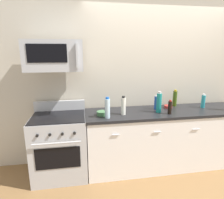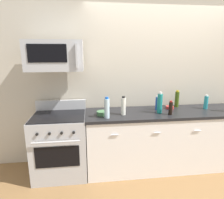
# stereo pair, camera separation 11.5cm
# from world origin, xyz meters

# --- Properties ---
(ground_plane) EXTENTS (6.75, 6.75, 0.00)m
(ground_plane) POSITION_xyz_m (0.00, 0.00, 0.00)
(ground_plane) COLOR olive
(back_wall) EXTENTS (5.63, 0.10, 2.70)m
(back_wall) POSITION_xyz_m (0.00, 0.41, 1.35)
(back_wall) COLOR beige
(back_wall) RESTS_ON ground_plane
(counter_unit) EXTENTS (2.54, 0.66, 0.92)m
(counter_unit) POSITION_xyz_m (0.00, -0.00, 0.46)
(counter_unit) COLOR white
(counter_unit) RESTS_ON ground_plane
(range_oven) EXTENTS (0.76, 0.69, 1.07)m
(range_oven) POSITION_xyz_m (-1.64, 0.00, 0.47)
(range_oven) COLOR #B7BABF
(range_oven) RESTS_ON ground_plane
(microwave) EXTENTS (0.74, 0.44, 0.40)m
(microwave) POSITION_xyz_m (-1.64, 0.05, 1.75)
(microwave) COLOR #B7BABF
(bottle_soda_blue) EXTENTS (0.07, 0.07, 0.22)m
(bottle_soda_blue) POSITION_xyz_m (-0.15, 0.10, 1.03)
(bottle_soda_blue) COLOR #1E4CA5
(bottle_soda_blue) RESTS_ON countertop_slab
(bottle_dish_soap) EXTENTS (0.06, 0.06, 0.23)m
(bottle_dish_soap) POSITION_xyz_m (0.63, 0.06, 1.03)
(bottle_dish_soap) COLOR teal
(bottle_dish_soap) RESTS_ON countertop_slab
(bottle_sparkling_teal) EXTENTS (0.07, 0.07, 0.32)m
(bottle_sparkling_teal) POSITION_xyz_m (-0.18, -0.06, 1.07)
(bottle_sparkling_teal) COLOR #197F7A
(bottle_sparkling_teal) RESTS_ON countertop_slab
(bottle_olive_oil) EXTENTS (0.07, 0.07, 0.27)m
(bottle_olive_oil) POSITION_xyz_m (0.22, 0.22, 1.05)
(bottle_olive_oil) COLOR #385114
(bottle_olive_oil) RESTS_ON countertop_slab
(bottle_soy_sauce_dark) EXTENTS (0.06, 0.06, 0.21)m
(bottle_soy_sauce_dark) POSITION_xyz_m (-0.05, -0.16, 1.02)
(bottle_soy_sauce_dark) COLOR black
(bottle_soy_sauce_dark) RESTS_ON countertop_slab
(bottle_vinegar_white) EXTENTS (0.07, 0.07, 0.27)m
(bottle_vinegar_white) POSITION_xyz_m (-0.72, -0.08, 1.05)
(bottle_vinegar_white) COLOR silver
(bottle_vinegar_white) RESTS_ON countertop_slab
(bottle_water_clear) EXTENTS (0.07, 0.07, 0.29)m
(bottle_water_clear) POSITION_xyz_m (-0.97, -0.19, 1.06)
(bottle_water_clear) COLOR silver
(bottle_water_clear) RESTS_ON countertop_slab
(bowl_green_glaze) EXTENTS (0.16, 0.16, 0.05)m
(bowl_green_glaze) POSITION_xyz_m (-1.03, -0.05, 0.95)
(bowl_green_glaze) COLOR #477A4C
(bowl_green_glaze) RESTS_ON countertop_slab
(bowl_red_small) EXTENTS (0.12, 0.12, 0.04)m
(bowl_red_small) POSITION_xyz_m (0.07, 0.13, 0.94)
(bowl_red_small) COLOR #B72D28
(bowl_red_small) RESTS_ON countertop_slab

